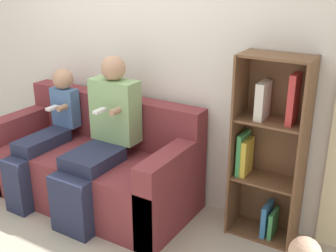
{
  "coord_description": "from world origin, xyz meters",
  "views": [
    {
      "loc": [
        2.16,
        -2.0,
        1.97
      ],
      "look_at": [
        0.6,
        0.56,
        0.83
      ],
      "focal_mm": 45.0,
      "sensor_mm": 36.0,
      "label": 1
    }
  ],
  "objects_px": {
    "couch": "(94,167)",
    "adult_seated": "(101,137)",
    "child_seated": "(44,135)",
    "bookshelf": "(268,149)"
  },
  "relations": [
    {
      "from": "couch",
      "to": "adult_seated",
      "type": "height_order",
      "value": "adult_seated"
    },
    {
      "from": "couch",
      "to": "child_seated",
      "type": "height_order",
      "value": "child_seated"
    },
    {
      "from": "couch",
      "to": "bookshelf",
      "type": "bearing_deg",
      "value": 11.64
    },
    {
      "from": "adult_seated",
      "to": "bookshelf",
      "type": "xyz_separation_m",
      "value": [
        1.25,
        0.41,
        0.03
      ]
    },
    {
      "from": "bookshelf",
      "to": "adult_seated",
      "type": "bearing_deg",
      "value": -161.77
    },
    {
      "from": "couch",
      "to": "bookshelf",
      "type": "relative_size",
      "value": 1.28
    },
    {
      "from": "adult_seated",
      "to": "child_seated",
      "type": "distance_m",
      "value": 0.62
    },
    {
      "from": "couch",
      "to": "child_seated",
      "type": "xyz_separation_m",
      "value": [
        -0.41,
        -0.16,
        0.26
      ]
    },
    {
      "from": "adult_seated",
      "to": "bookshelf",
      "type": "relative_size",
      "value": 0.93
    },
    {
      "from": "couch",
      "to": "adult_seated",
      "type": "distance_m",
      "value": 0.43
    }
  ]
}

